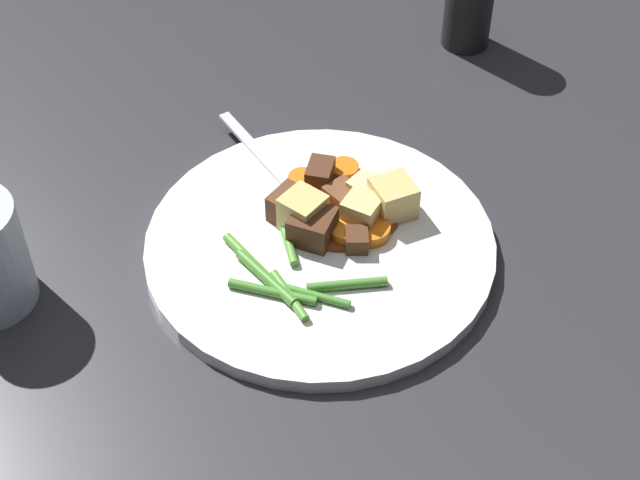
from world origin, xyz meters
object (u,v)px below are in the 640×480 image
Objects in this scene: potato_chunk_1 at (303,213)px; meat_chunk_3 at (312,226)px; carrot_slice_2 at (344,171)px; carrot_slice_4 at (370,230)px; meat_chunk_1 at (292,207)px; meat_chunk_2 at (357,240)px; meat_chunk_0 at (320,176)px; carrot_slice_5 at (315,200)px; carrot_slice_3 at (347,231)px; dinner_plate at (320,246)px; potato_chunk_3 at (362,212)px; potato_chunk_2 at (393,198)px; fork at (275,170)px; potato_chunk_0 at (368,192)px; carrot_slice_1 at (321,221)px; carrot_slice_0 at (303,183)px; meat_chunk_4 at (347,198)px.

meat_chunk_3 is at bearing -122.71° from potato_chunk_1.
carrot_slice_2 is 0.74× the size of carrot_slice_4.
meat_chunk_2 is at bearing -97.09° from meat_chunk_1.
meat_chunk_0 is at bearing 9.87° from potato_chunk_1.
carrot_slice_5 is at bearing 22.01° from meat_chunk_3.
carrot_slice_3 is 0.97× the size of meat_chunk_0.
carrot_slice_4 is (0.02, -0.03, 0.01)m from dinner_plate.
potato_chunk_2 is at bearing -37.42° from potato_chunk_3.
meat_chunk_2 is (-0.01, -0.06, -0.00)m from meat_chunk_1.
meat_chunk_1 reaches higher than dinner_plate.
fork is (0.05, 0.09, -0.00)m from carrot_slice_3.
meat_chunk_1 is at bearing 90.80° from carrot_slice_3.
carrot_slice_2 is at bearing 55.78° from potato_chunk_0.
potato_chunk_2 reaches higher than meat_chunk_1.
carrot_slice_1 is at bearing 87.01° from carrot_slice_3.
potato_chunk_0 reaches higher than carrot_slice_2.
carrot_slice_4 is at bearing 168.39° from potato_chunk_2.
carrot_slice_4 is at bearing -59.76° from meat_chunk_3.
dinner_plate is at bearing 145.55° from potato_chunk_3.
carrot_slice_5 is at bearing -23.26° from meat_chunk_1.
fork is (0.04, 0.11, -0.00)m from carrot_slice_4.
carrot_slice_5 is 0.03m from potato_chunk_1.
carrot_slice_0 is 0.04m from meat_chunk_1.
meat_chunk_2 is at bearing -148.94° from carrot_slice_2.
potato_chunk_2 is 0.99× the size of meat_chunk_3.
carrot_slice_3 is 0.02m from potato_chunk_3.
potato_chunk_2 reaches higher than meat_chunk_0.
carrot_slice_3 is 0.86× the size of potato_chunk_2.
potato_chunk_0 is at bearing -21.82° from meat_chunk_3.
carrot_slice_1 is 0.03m from carrot_slice_5.
carrot_slice_4 is at bearing -108.67° from fork.
meat_chunk_3 is (-0.01, -0.01, -0.00)m from potato_chunk_1.
meat_chunk_3 is at bearing -146.41° from carrot_slice_0.
meat_chunk_4 is (0.03, -0.04, -0.00)m from meat_chunk_1.
carrot_slice_2 is at bearing 31.06° from meat_chunk_2.
potato_chunk_3 is at bearing -105.40° from carrot_slice_0.
potato_chunk_3 is 0.87× the size of meat_chunk_1.
carrot_slice_4 is 0.07m from meat_chunk_1.
meat_chunk_1 is 0.06m from fork.
meat_chunk_3 is (-0.02, 0.04, 0.01)m from carrot_slice_4.
potato_chunk_1 reaches higher than potato_chunk_2.
carrot_slice_1 is 0.89× the size of meat_chunk_3.
carrot_slice_5 is at bearing 5.29° from potato_chunk_1.
meat_chunk_1 is at bearing 98.66° from carrot_slice_4.
carrot_slice_0 is 0.98× the size of carrot_slice_2.
potato_chunk_3 is 0.84× the size of meat_chunk_3.
meat_chunk_1 reaches higher than carrot_slice_4.
potato_chunk_2 is at bearing -11.67° from meat_chunk_2.
potato_chunk_1 is 0.01m from meat_chunk_1.
meat_chunk_3 reaches higher than carrot_slice_1.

